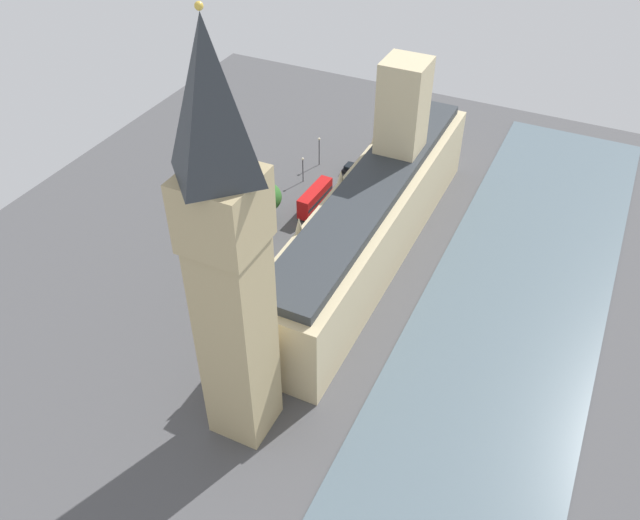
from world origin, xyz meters
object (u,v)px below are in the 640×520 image
at_px(parliament_building, 374,212).
at_px(pedestrian_by_river_gate, 262,323).
at_px(clock_tower, 228,255).
at_px(plane_tree_leading, 231,223).
at_px(street_lamp_near_tower, 303,165).
at_px(car_black_kerbside, 349,168).
at_px(car_yellow_cab_midblock, 262,270).
at_px(plane_tree_far_end, 264,197).
at_px(double_decker_bus_opposite_hall, 315,198).
at_px(street_lamp_trailing, 319,146).
at_px(pedestrian_under_trees, 368,179).

height_order(parliament_building, pedestrian_by_river_gate, parliament_building).
distance_m(parliament_building, clock_tower, 47.99).
bearing_deg(plane_tree_leading, clock_tower, 124.22).
xyz_separation_m(clock_tower, street_lamp_near_tower, (20.65, -58.46, -25.67)).
height_order(pedestrian_by_river_gate, street_lamp_near_tower, street_lamp_near_tower).
bearing_deg(car_black_kerbside, car_yellow_cab_midblock, -87.23).
height_order(car_black_kerbside, pedestrian_by_river_gate, car_black_kerbside).
bearing_deg(plane_tree_leading, car_black_kerbside, -102.85).
distance_m(car_black_kerbside, street_lamp_near_tower, 11.23).
xyz_separation_m(car_black_kerbside, car_yellow_cab_midblock, (0.11, 38.22, 0.00)).
bearing_deg(car_yellow_cab_midblock, plane_tree_far_end, 119.74).
height_order(double_decker_bus_opposite_hall, street_lamp_trailing, street_lamp_trailing).
distance_m(double_decker_bus_opposite_hall, pedestrian_by_river_gate, 34.13).
relative_size(double_decker_bus_opposite_hall, plane_tree_far_end, 1.20).
bearing_deg(double_decker_bus_opposite_hall, plane_tree_far_end, 53.49).
height_order(parliament_building, street_lamp_near_tower, parliament_building).
distance_m(parliament_building, street_lamp_near_tower, 27.31).
distance_m(street_lamp_near_tower, street_lamp_trailing, 7.65).
bearing_deg(car_yellow_cab_midblock, clock_tower, -61.22).
height_order(clock_tower, car_yellow_cab_midblock, clock_tower).
distance_m(car_black_kerbside, double_decker_bus_opposite_hall, 16.22).
distance_m(car_yellow_cab_midblock, plane_tree_leading, 10.22).
distance_m(clock_tower, street_lamp_near_tower, 67.11).
bearing_deg(parliament_building, double_decker_bus_opposite_hall, -25.42).
xyz_separation_m(plane_tree_leading, street_lamp_trailing, (-0.93, -34.55, -1.91)).
relative_size(parliament_building, double_decker_bus_opposite_hall, 6.65).
xyz_separation_m(car_black_kerbside, street_lamp_near_tower, (7.17, 8.02, 3.19)).
xyz_separation_m(parliament_building, pedestrian_under_trees, (9.48, -20.95, -7.90)).
bearing_deg(plane_tree_far_end, parliament_building, -177.25).
distance_m(pedestrian_under_trees, pedestrian_by_river_gate, 47.07).
bearing_deg(plane_tree_far_end, plane_tree_leading, 84.73).
bearing_deg(street_lamp_trailing, plane_tree_leading, 88.45).
height_order(clock_tower, pedestrian_under_trees, clock_tower).
xyz_separation_m(car_black_kerbside, plane_tree_leading, (7.98, 34.95, 5.64)).
xyz_separation_m(pedestrian_by_river_gate, street_lamp_near_tower, (13.61, -41.48, 3.39)).
relative_size(clock_tower, car_yellow_cab_midblock, 13.34).
height_order(double_decker_bus_opposite_hall, car_yellow_cab_midblock, double_decker_bus_opposite_hall).
relative_size(car_yellow_cab_midblock, plane_tree_leading, 0.50).
bearing_deg(double_decker_bus_opposite_hall, parliament_building, 156.49).
xyz_separation_m(pedestrian_under_trees, pedestrian_by_river_gate, (-0.99, 47.06, -0.08)).
xyz_separation_m(clock_tower, car_black_kerbside, (13.47, -66.49, -28.87)).
height_order(double_decker_bus_opposite_hall, street_lamp_near_tower, street_lamp_near_tower).
bearing_deg(clock_tower, parliament_building, -91.93).
bearing_deg(pedestrian_by_river_gate, double_decker_bus_opposite_hall, 144.35).
bearing_deg(pedestrian_under_trees, street_lamp_near_tower, -110.44).
relative_size(street_lamp_near_tower, street_lamp_trailing, 0.87).
bearing_deg(clock_tower, pedestrian_by_river_gate, -67.48).
height_order(clock_tower, street_lamp_near_tower, clock_tower).
distance_m(pedestrian_under_trees, plane_tree_far_end, 25.82).
bearing_deg(street_lamp_near_tower, clock_tower, 109.45).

